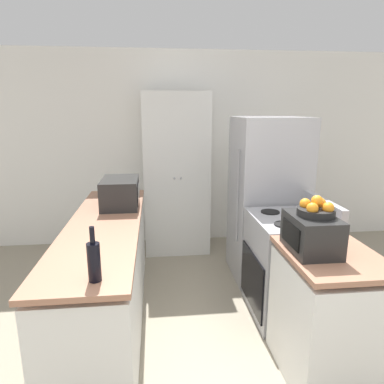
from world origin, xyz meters
TOP-DOWN VIEW (x-y plane):
  - wall_back at (0.00, 3.20)m, footprint 7.00×0.06m
  - counter_left at (-0.80, 1.27)m, footprint 0.60×2.34m
  - counter_right at (0.80, 0.47)m, footprint 0.60×0.74m
  - pantry_cabinet at (-0.09, 2.86)m, footprint 0.83×0.60m
  - stove at (0.82, 1.23)m, footprint 0.66×0.74m
  - refrigerator at (0.86, 2.01)m, footprint 0.75×0.74m
  - microwave at (-0.70, 1.77)m, footprint 0.35×0.51m
  - wine_bottle at (-0.70, 0.27)m, footprint 0.07×0.07m
  - toaster_oven at (0.66, 0.53)m, footprint 0.29×0.39m
  - fruit_bowl at (0.68, 0.53)m, footprint 0.24×0.24m

SIDE VIEW (x-z plane):
  - counter_right at x=0.80m, z-range -0.02..0.90m
  - counter_left at x=-0.80m, z-range -0.02..0.90m
  - stove at x=0.82m, z-range -0.07..1.01m
  - refrigerator at x=0.86m, z-range 0.00..1.77m
  - pantry_cabinet at x=-0.09m, z-range 0.00..2.05m
  - wine_bottle at x=-0.70m, z-range 0.88..1.20m
  - toaster_oven at x=0.66m, z-range 0.92..1.17m
  - microwave at x=-0.70m, z-range 0.92..1.19m
  - fruit_bowl at x=0.68m, z-range 1.14..1.28m
  - wall_back at x=0.00m, z-range 0.00..2.60m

